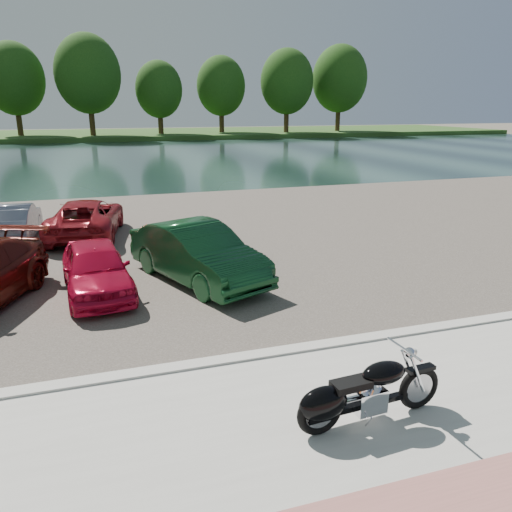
{
  "coord_description": "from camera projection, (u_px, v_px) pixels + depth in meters",
  "views": [
    {
      "loc": [
        -3.18,
        -5.67,
        4.42
      ],
      "look_at": [
        0.16,
        4.74,
        1.1
      ],
      "focal_mm": 35.0,
      "sensor_mm": 36.0,
      "label": 1
    }
  ],
  "objects": [
    {
      "name": "motorcycle",
      "position": [
        358.0,
        395.0,
        6.92
      ],
      "size": [
        2.33,
        0.75,
        1.05
      ],
      "rotation": [
        0.0,
        0.0,
        0.07
      ],
      "color": "black",
      "rests_on": "promenade"
    },
    {
      "name": "car_5",
      "position": [
        197.0,
        253.0,
        12.76
      ],
      "size": [
        3.15,
        4.78,
        1.49
      ],
      "primitive_type": "imported",
      "rotation": [
        0.0,
        0.0,
        0.38
      ],
      "color": "#0F3A1C",
      "rests_on": "parking_lot"
    },
    {
      "name": "parking_lot",
      "position": [
        197.0,
        236.0,
        17.39
      ],
      "size": [
        60.0,
        18.0,
        0.04
      ],
      "primitive_type": "cube",
      "color": "#413B34",
      "rests_on": "ground"
    },
    {
      "name": "kerb",
      "position": [
        293.0,
        351.0,
        9.18
      ],
      "size": [
        60.0,
        0.3,
        0.14
      ],
      "primitive_type": "cube",
      "color": "#B1AEA6",
      "rests_on": "ground"
    },
    {
      "name": "car_9",
      "position": [
        13.0,
        222.0,
        16.64
      ],
      "size": [
        1.45,
        3.9,
        1.27
      ],
      "primitive_type": "imported",
      "rotation": [
        0.0,
        0.0,
        3.11
      ],
      "color": "slate",
      "rests_on": "parking_lot"
    },
    {
      "name": "car_4",
      "position": [
        96.0,
        268.0,
        11.94
      ],
      "size": [
        1.81,
        3.81,
        1.26
      ],
      "primitive_type": "imported",
      "rotation": [
        0.0,
        0.0,
        0.09
      ],
      "color": "#BC0C30",
      "rests_on": "parking_lot"
    },
    {
      "name": "far_trees",
      "position": [
        146.0,
        81.0,
        66.43
      ],
      "size": [
        70.25,
        10.68,
        12.52
      ],
      "color": "#3A2915",
      "rests_on": "far_bank"
    },
    {
      "name": "far_bank",
      "position": [
        115.0,
        134.0,
        72.9
      ],
      "size": [
        120.0,
        24.0,
        0.6
      ],
      "primitive_type": "cube",
      "color": "#264C1B",
      "rests_on": "ground"
    },
    {
      "name": "river",
      "position": [
        132.0,
        157.0,
        43.82
      ],
      "size": [
        120.0,
        40.0,
        0.0
      ],
      "primitive_type": "cube",
      "color": "#172928",
      "rests_on": "ground"
    },
    {
      "name": "car_10",
      "position": [
        86.0,
        218.0,
        17.18
      ],
      "size": [
        2.83,
        4.94,
        1.3
      ],
      "primitive_type": "imported",
      "rotation": [
        0.0,
        0.0,
        2.99
      ],
      "color": "maroon",
      "rests_on": "parking_lot"
    },
    {
      "name": "promenade",
      "position": [
        380.0,
        457.0,
        6.45
      ],
      "size": [
        60.0,
        6.0,
        0.1
      ],
      "primitive_type": "cube",
      "color": "#B1AEA6",
      "rests_on": "ground"
    },
    {
      "name": "ground",
      "position": [
        344.0,
        416.0,
        7.38
      ],
      "size": [
        200.0,
        200.0,
        0.0
      ],
      "primitive_type": "plane",
      "color": "#595447",
      "rests_on": "ground"
    }
  ]
}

